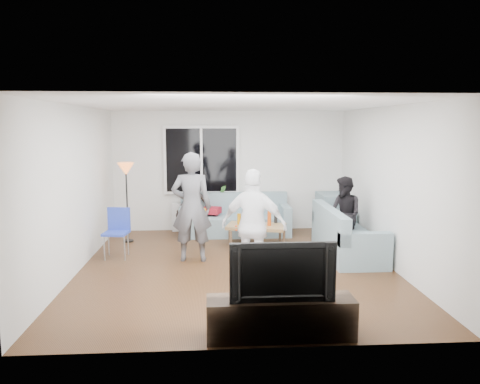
{
  "coord_description": "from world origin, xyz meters",
  "views": [
    {
      "loc": [
        -0.39,
        -7.17,
        2.28
      ],
      "look_at": [
        0.1,
        0.6,
        1.15
      ],
      "focal_mm": 34.17,
      "sensor_mm": 36.0,
      "label": 1
    }
  ],
  "objects": [
    {
      "name": "vase",
      "position": [
        -0.78,
        2.62,
        0.71
      ],
      "size": [
        0.17,
        0.17,
        0.17
      ],
      "primitive_type": "imported",
      "rotation": [
        0.0,
        0.0,
        -0.05
      ],
      "color": "white",
      "rests_on": "radiator"
    },
    {
      "name": "cushion_red",
      "position": [
        -0.4,
        2.33,
        0.51
      ],
      "size": [
        0.44,
        0.4,
        0.13
      ],
      "primitive_type": "cube",
      "rotation": [
        0.0,
        0.0,
        -0.34
      ],
      "color": "maroon",
      "rests_on": "sofa_back_section"
    },
    {
      "name": "wall_right",
      "position": [
        2.52,
        0.0,
        1.3
      ],
      "size": [
        0.04,
        5.5,
        2.6
      ],
      "primitive_type": "cube",
      "color": "silver",
      "rests_on": "ground"
    },
    {
      "name": "bottle_e",
      "position": [
        0.86,
        1.51,
        0.51
      ],
      "size": [
        0.07,
        0.07,
        0.21
      ],
      "primitive_type": "cylinder",
      "color": "black",
      "rests_on": "coffee_table"
    },
    {
      "name": "television",
      "position": [
        0.35,
        -2.5,
        0.76
      ],
      "size": [
        1.12,
        0.15,
        0.65
      ],
      "primitive_type": "imported",
      "color": "black",
      "rests_on": "tv_console"
    },
    {
      "name": "cushion_yellow",
      "position": [
        -0.75,
        2.25,
        0.51
      ],
      "size": [
        0.47,
        0.44,
        0.14
      ],
      "primitive_type": "cube",
      "rotation": [
        0.0,
        0.0,
        0.4
      ],
      "color": "gold",
      "rests_on": "sofa_back_section"
    },
    {
      "name": "coffee_table",
      "position": [
        0.46,
        1.35,
        0.2
      ],
      "size": [
        1.22,
        0.86,
        0.4
      ],
      "primitive_type": "cube",
      "rotation": [
        0.0,
        0.0,
        -0.25
      ],
      "color": "olive",
      "rests_on": "floor"
    },
    {
      "name": "bottle_a",
      "position": [
        0.13,
        1.42,
        0.51
      ],
      "size": [
        0.07,
        0.07,
        0.21
      ],
      "primitive_type": "cylinder",
      "color": "#BF7B0B",
      "rests_on": "coffee_table"
    },
    {
      "name": "sofa_back_section",
      "position": [
        0.1,
        2.27,
        0.42
      ],
      "size": [
        2.3,
        0.85,
        0.85
      ],
      "primitive_type": null,
      "color": "gray",
      "rests_on": "floor"
    },
    {
      "name": "wall_left",
      "position": [
        -2.52,
        0.0,
        1.3
      ],
      "size": [
        0.04,
        5.5,
        2.6
      ],
      "primitive_type": "cube",
      "color": "silver",
      "rests_on": "ground"
    },
    {
      "name": "wall_front",
      "position": [
        0.0,
        -2.77,
        1.3
      ],
      "size": [
        5.0,
        0.04,
        2.6
      ],
      "primitive_type": "cube",
      "color": "silver",
      "rests_on": "ground"
    },
    {
      "name": "spectator_back",
      "position": [
        -0.74,
        2.3,
        0.63
      ],
      "size": [
        0.84,
        0.52,
        1.26
      ],
      "primitive_type": "imported",
      "rotation": [
        0.0,
        0.0,
        0.06
      ],
      "color": "black",
      "rests_on": "floor"
    },
    {
      "name": "window_glass",
      "position": [
        -0.6,
        2.65,
        1.55
      ],
      "size": [
        1.5,
        0.02,
        1.35
      ],
      "primitive_type": "cube",
      "color": "black",
      "rests_on": "window_frame"
    },
    {
      "name": "floor_lamp",
      "position": [
        -2.05,
        1.79,
        0.78
      ],
      "size": [
        0.32,
        0.32,
        1.56
      ],
      "primitive_type": null,
      "color": "orange",
      "rests_on": "floor"
    },
    {
      "name": "window_frame",
      "position": [
        -0.6,
        2.69,
        1.55
      ],
      "size": [
        1.62,
        0.06,
        1.47
      ],
      "primitive_type": "cube",
      "color": "white",
      "rests_on": "wall_back"
    },
    {
      "name": "bottle_c",
      "position": [
        0.48,
        1.54,
        0.51
      ],
      "size": [
        0.07,
        0.07,
        0.21
      ],
      "primitive_type": "cylinder",
      "color": "black",
      "rests_on": "coffee_table"
    },
    {
      "name": "player_left",
      "position": [
        -0.73,
        0.43,
        0.93
      ],
      "size": [
        0.69,
        0.47,
        1.85
      ],
      "primitive_type": "imported",
      "rotation": [
        0.0,
        0.0,
        3.11
      ],
      "color": "#525257",
      "rests_on": "floor"
    },
    {
      "name": "sofa_corner",
      "position": [
        2.32,
        2.27,
        0.42
      ],
      "size": [
        0.85,
        0.85,
        0.85
      ],
      "primitive_type": "cube",
      "color": "gray",
      "rests_on": "floor"
    },
    {
      "name": "sofa_right_section",
      "position": [
        2.02,
        0.59,
        0.42
      ],
      "size": [
        2.0,
        0.85,
        0.85
      ],
      "primitive_type": null,
      "rotation": [
        0.0,
        0.0,
        1.57
      ],
      "color": "gray",
      "rests_on": "floor"
    },
    {
      "name": "window_mullion",
      "position": [
        -0.6,
        2.64,
        1.55
      ],
      "size": [
        0.05,
        0.03,
        1.35
      ],
      "primitive_type": "cube",
      "color": "white",
      "rests_on": "window_frame"
    },
    {
      "name": "floor",
      "position": [
        0.0,
        0.0,
        -0.02
      ],
      "size": [
        5.0,
        5.5,
        0.04
      ],
      "primitive_type": "cube",
      "color": "#56351C",
      "rests_on": "ground"
    },
    {
      "name": "player_right",
      "position": [
        0.22,
        -0.65,
        0.83
      ],
      "size": [
        1.06,
        0.71,
        1.67
      ],
      "primitive_type": "imported",
      "rotation": [
        0.0,
        0.0,
        2.8
      ],
      "color": "white",
      "rests_on": "floor"
    },
    {
      "name": "side_chair",
      "position": [
        -2.05,
        0.67,
        0.43
      ],
      "size": [
        0.45,
        0.45,
        0.86
      ],
      "primitive_type": null,
      "rotation": [
        0.0,
        0.0,
        -0.13
      ],
      "color": "#293EB2",
      "rests_on": "floor"
    },
    {
      "name": "wall_back",
      "position": [
        0.0,
        2.77,
        1.3
      ],
      "size": [
        5.0,
        0.04,
        2.6
      ],
      "primitive_type": "cube",
      "color": "silver",
      "rests_on": "ground"
    },
    {
      "name": "potted_plant",
      "position": [
        -0.17,
        2.62,
        0.81
      ],
      "size": [
        0.24,
        0.21,
        0.38
      ],
      "primitive_type": "imported",
      "rotation": [
        0.0,
        0.0,
        0.22
      ],
      "color": "#386C2B",
      "rests_on": "radiator"
    },
    {
      "name": "tv_console",
      "position": [
        0.35,
        -2.5,
        0.22
      ],
      "size": [
        1.6,
        0.4,
        0.44
      ],
      "primitive_type": "cube",
      "color": "#34251A",
      "rests_on": "floor"
    },
    {
      "name": "pitcher",
      "position": [
        0.33,
        1.32,
        0.49
      ],
      "size": [
        0.17,
        0.17,
        0.17
      ],
      "primitive_type": "cylinder",
      "color": "maroon",
      "rests_on": "coffee_table"
    },
    {
      "name": "spectator_right",
      "position": [
        2.02,
        0.84,
        0.69
      ],
      "size": [
        0.71,
        0.8,
        1.38
      ],
      "primitive_type": "imported",
      "rotation": [
        0.0,
        0.0,
        -1.24
      ],
      "color": "black",
      "rests_on": "floor"
    },
    {
      "name": "ceiling",
      "position": [
        0.0,
        0.0,
        2.62
      ],
      "size": [
        5.0,
        5.5,
        0.04
      ],
      "primitive_type": "cube",
      "color": "white",
      "rests_on": "ground"
    },
    {
      "name": "bottle_b",
      "position": [
        0.31,
        1.19,
        0.54
      ],
      "size": [
        0.08,
        0.08,
        0.27
      ],
      "primitive_type": "cylinder",
      "color": "#2B8317",
      "rests_on": "coffee_table"
    },
    {
      "name": "bottle_d",
      "position": [
        0.7,
        1.28,
        0.54
      ],
      "size": [
        0.07,
        0.07,
        0.28
      ],
      "primitive_type": "cylinder",
      "color": "#CF4B12",
      "rests_on": "coffee_table"
    },
    {
      "name": "radiator",
      "position": [
        -0.6,
        2.65,
        0.31
      ],
      "size": [
        1.3,
        0.12,
        0.62
      ],
      "primitive_type": "cube",
      "color": "silver",
      "rests_on": "floor"
    }
  ]
}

